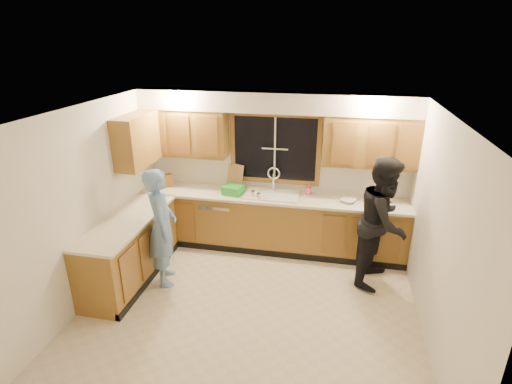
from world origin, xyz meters
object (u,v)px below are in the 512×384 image
dish_crate (233,190)px  bowl (348,201)px  dishwasher (220,220)px  knife_block (169,180)px  sink (271,199)px  soap_bottle (309,189)px  man (162,227)px  stove (109,271)px  woman (383,222)px

dish_crate → bowl: 1.78m
dishwasher → knife_block: knife_block is taller
dishwasher → dish_crate: 0.63m
dishwasher → sink: bearing=1.0°
sink → knife_block: 1.74m
bowl → soap_bottle: bearing=161.4°
sink → man: man is taller
man → bowl: (2.47, 1.20, 0.11)m
sink → stove: size_ratio=0.96×
sink → man: bearing=-136.2°
dish_crate → woman: bearing=-13.9°
woman → dishwasher: bearing=95.4°
woman → knife_block: bearing=97.8°
dishwasher → woman: (2.49, -0.60, 0.50)m
stove → dish_crate: (1.20, 1.77, 0.54)m
dish_crate → soap_bottle: 1.19m
soap_bottle → woman: bearing=-35.8°
sink → woman: (1.64, -0.61, 0.04)m
sink → dish_crate: size_ratio=2.97×
stove → sink: bearing=45.4°
dishwasher → man: (-0.44, -1.23, 0.43)m
man → bowl: man is taller
sink → man: 1.79m
dishwasher → woman: 2.61m
soap_bottle → bowl: soap_bottle is taller
sink → bowl: (1.18, -0.04, 0.08)m
stove → bowl: 3.51m
stove → bowl: (2.98, 1.78, 0.50)m
knife_block → soap_bottle: bearing=-28.0°
soap_bottle → bowl: 0.65m
sink → stove: bearing=-134.6°
dishwasher → soap_bottle: 1.55m
dishwasher → man: 1.37m
dishwasher → woman: woman is taller
sink → knife_block: (-1.73, 0.05, 0.16)m
sink → dishwasher: 0.96m
sink → stove: (-1.80, -1.82, -0.41)m
woman → bowl: size_ratio=8.52×
dishwasher → knife_block: 1.08m
sink → woman: woman is taller
dish_crate → sink: bearing=5.4°
man → woman: bearing=-102.1°
dishwasher → knife_block: size_ratio=3.80×
dish_crate → bowl: size_ratio=1.36×
woman → dish_crate: bearing=95.0°
man → knife_block: (-0.44, 1.29, 0.19)m
knife_block → stove: bearing=-122.9°
knife_block → bowl: knife_block is taller
knife_block → dish_crate: bearing=-36.3°
man → bowl: size_ratio=7.85×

